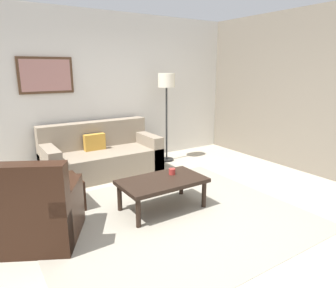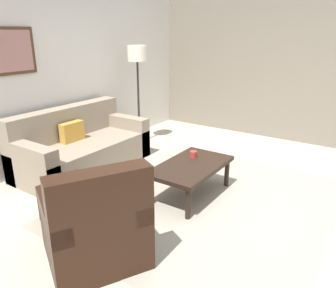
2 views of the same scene
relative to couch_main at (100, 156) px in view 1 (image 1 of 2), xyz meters
name	(u,v)px [view 1 (image 1 of 2)]	position (x,y,z in m)	size (l,w,h in m)	color
ground_plane	(171,217)	(0.11, -2.08, -0.30)	(8.00, 8.00, 0.00)	#B2A893
rear_partition	(92,91)	(0.11, 0.52, 1.10)	(6.00, 0.12, 2.80)	silver
stone_feature_panel	(321,93)	(3.11, -2.08, 1.10)	(0.12, 5.20, 2.80)	slate
area_rug	(171,217)	(0.11, -2.08, -0.29)	(3.14, 2.70, 0.01)	gray
couch_main	(100,156)	(0.00, 0.00, 0.00)	(1.95, 0.94, 0.88)	gray
armchair_leather	(36,216)	(-1.39, -1.80, 0.01)	(1.08, 1.08, 0.95)	black
ottoman	(58,194)	(-0.99, -1.07, -0.10)	(0.56, 0.56, 0.40)	black
coffee_table	(162,183)	(0.15, -1.83, 0.06)	(1.10, 0.64, 0.41)	black
cup	(172,171)	(0.36, -1.73, 0.15)	(0.09, 0.09, 0.08)	#B2332D
lamp_standing	(167,89)	(1.38, -0.02, 1.11)	(0.32, 0.32, 1.71)	black
framed_artwork	(46,75)	(-0.69, 0.43, 1.39)	(0.87, 0.04, 0.59)	#472D1C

